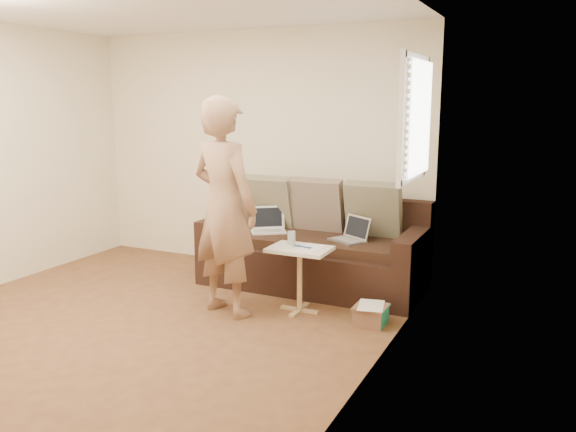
{
  "coord_description": "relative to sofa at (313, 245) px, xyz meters",
  "views": [
    {
      "loc": [
        3.1,
        -3.49,
        1.85
      ],
      "look_at": [
        0.8,
        1.4,
        0.78
      ],
      "focal_mm": 36.52,
      "sensor_mm": 36.0,
      "label": 1
    }
  ],
  "objects": [
    {
      "name": "pillow_mid",
      "position": [
        -0.05,
        0.23,
        0.37
      ],
      "size": [
        0.55,
        0.27,
        0.57
      ],
      "primitive_type": null,
      "rotation": [
        0.24,
        0.0,
        0.0
      ],
      "color": "#6F594F",
      "rests_on": "sofa"
    },
    {
      "name": "person",
      "position": [
        -0.4,
        -1.02,
        0.52
      ],
      "size": [
        0.79,
        0.63,
        1.9
      ],
      "primitive_type": "imported",
      "rotation": [
        0.0,
        0.0,
        2.88
      ],
      "color": "#9A6D54",
      "rests_on": "ground"
    },
    {
      "name": "paper_on_table",
      "position": [
        0.26,
        -0.71,
        0.16
      ],
      "size": [
        0.25,
        0.33,
        0.0
      ],
      "primitive_type": null,
      "rotation": [
        0.0,
        0.0,
        -0.14
      ],
      "color": "white",
      "rests_on": "side_table"
    },
    {
      "name": "striped_box",
      "position": [
        0.85,
        -0.76,
        -0.34
      ],
      "size": [
        0.27,
        0.27,
        0.17
      ],
      "primitive_type": null,
      "color": "red",
      "rests_on": "ground"
    },
    {
      "name": "scissors",
      "position": [
        0.2,
        -0.72,
        0.17
      ],
      "size": [
        0.19,
        0.13,
        0.02
      ],
      "primitive_type": null,
      "rotation": [
        0.0,
        0.0,
        -0.16
      ],
      "color": "silver",
      "rests_on": "side_table"
    },
    {
      "name": "laptop_silver",
      "position": [
        0.39,
        -0.08,
        0.1
      ],
      "size": [
        0.41,
        0.38,
        0.22
      ],
      "primitive_type": null,
      "rotation": [
        0.0,
        0.0,
        -0.53
      ],
      "color": "#B7BABC",
      "rests_on": "sofa"
    },
    {
      "name": "laptop_white",
      "position": [
        -0.48,
        -0.05,
        0.1
      ],
      "size": [
        0.44,
        0.41,
        0.26
      ],
      "primitive_type": null,
      "rotation": [
        0.0,
        0.0,
        0.61
      ],
      "color": "white",
      "rests_on": "sofa"
    },
    {
      "name": "floor",
      "position": [
        -0.9,
        -1.77,
        -0.42
      ],
      "size": [
        4.5,
        4.5,
        0.0
      ],
      "primitive_type": "plane",
      "color": "#56351F",
      "rests_on": "ground"
    },
    {
      "name": "pillow_right",
      "position": [
        0.55,
        0.22,
        0.37
      ],
      "size": [
        0.55,
        0.28,
        0.57
      ],
      "primitive_type": null,
      "rotation": [
        0.26,
        0.0,
        0.0
      ],
      "color": "#6C6650",
      "rests_on": "sofa"
    },
    {
      "name": "wall_right",
      "position": [
        1.1,
        -1.77,
        0.87
      ],
      "size": [
        0.0,
        4.5,
        4.5
      ],
      "primitive_type": "plane",
      "rotation": [
        1.57,
        0.0,
        -1.57
      ],
      "color": "beige",
      "rests_on": "ground"
    },
    {
      "name": "wall_back",
      "position": [
        -0.9,
        0.48,
        0.87
      ],
      "size": [
        4.0,
        0.0,
        4.0
      ],
      "primitive_type": "plane",
      "rotation": [
        1.57,
        0.0,
        0.0
      ],
      "color": "beige",
      "rests_on": "ground"
    },
    {
      "name": "pillow_left",
      "position": [
        -0.6,
        0.2,
        0.37
      ],
      "size": [
        0.55,
        0.29,
        0.57
      ],
      "primitive_type": null,
      "rotation": [
        0.28,
        0.0,
        0.0
      ],
      "color": "#6C6650",
      "rests_on": "sofa"
    },
    {
      "name": "side_table",
      "position": [
        0.18,
        -0.72,
        -0.13
      ],
      "size": [
        0.53,
        0.37,
        0.59
      ],
      "primitive_type": null,
      "color": "silver",
      "rests_on": "ground"
    },
    {
      "name": "window_blinds",
      "position": [
        1.05,
        -0.27,
        1.28
      ],
      "size": [
        0.12,
        0.88,
        1.08
      ],
      "primitive_type": null,
      "color": "white",
      "rests_on": "wall_right"
    },
    {
      "name": "drinking_glass",
      "position": [
        0.07,
        -0.66,
        0.22
      ],
      "size": [
        0.07,
        0.07,
        0.12
      ],
      "primitive_type": null,
      "color": "silver",
      "rests_on": "side_table"
    },
    {
      "name": "sofa",
      "position": [
        0.0,
        0.0,
        0.0
      ],
      "size": [
        2.2,
        0.95,
        0.85
      ],
      "primitive_type": null,
      "color": "black",
      "rests_on": "ground"
    }
  ]
}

